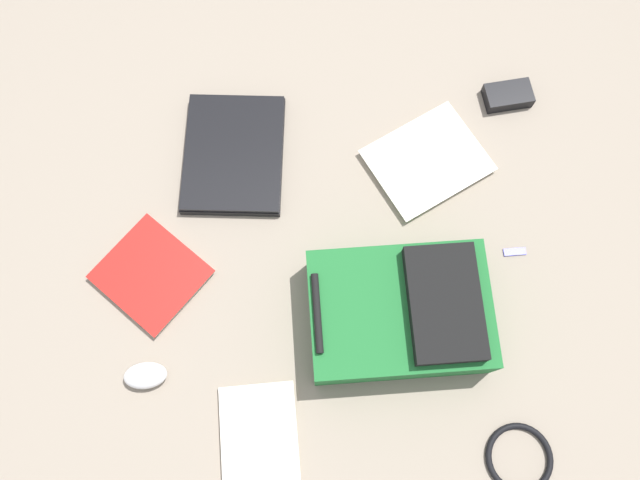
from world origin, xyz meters
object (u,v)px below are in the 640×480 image
book_red (259,441)px  computer_mouse (145,376)px  book_comic (152,275)px  laptop (234,154)px  power_brick (508,96)px  backpack (402,312)px  book_blue (427,161)px  cable_coil (519,458)px  usb_stick (515,252)px

book_red → computer_mouse: 0.29m
book_comic → book_red: bearing=-139.9°
laptop → power_brick: (0.22, -0.68, 0.00)m
book_red → book_comic: book_comic is taller
backpack → laptop: backpack is taller
book_blue → power_brick: bearing=-45.4°
cable_coil → power_brick: power_brick is taller
book_red → power_brick: bearing=-31.4°
laptop → usb_stick: laptop is taller
power_brick → usb_stick: power_brick is taller
backpack → cable_coil: bearing=-136.4°
book_comic → power_brick: power_brick is taller
backpack → book_comic: size_ratio=1.44×
laptop → computer_mouse: computer_mouse is taller
power_brick → usb_stick: (-0.41, -0.02, -0.01)m
book_blue → usb_stick: size_ratio=6.51×
book_red → cable_coil: bearing=-88.9°
book_comic → power_brick: size_ratio=2.53×
book_blue → laptop: bearing=92.6°
cable_coil → book_blue: bearing=17.9°
usb_stick → power_brick: bearing=2.4°
book_comic → computer_mouse: 0.24m
book_blue → usb_stick: book_blue is taller
computer_mouse → usb_stick: bearing=-77.4°
laptop → power_brick: 0.72m
book_blue → power_brick: size_ratio=2.93×
backpack → computer_mouse: 0.59m
backpack → power_brick: (0.59, -0.25, -0.05)m
computer_mouse → book_blue: bearing=-57.6°
book_blue → book_comic: size_ratio=1.16×
usb_stick → book_comic: bearing=98.5°
laptop → book_comic: (-0.32, 0.16, -0.01)m
laptop → book_comic: 0.36m
laptop → book_comic: size_ratio=1.10×
book_blue → power_brick: 0.28m
book_comic → cable_coil: 0.93m
laptop → book_blue: bearing=-87.4°
backpack → book_blue: (0.40, -0.05, -0.06)m
laptop → book_blue: laptop is taller
backpack → book_comic: backpack is taller
book_red → book_blue: bearing=-26.4°
book_comic → cable_coil: book_comic is taller
book_red → computer_mouse: bearing=66.3°
book_red → cable_coil: 0.57m
computer_mouse → book_comic: bearing=-4.3°
book_comic → power_brick: 1.00m
laptop → book_red: 0.69m
book_comic → backpack: bearing=-95.1°
backpack → power_brick: 0.65m
book_red → book_blue: 0.78m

